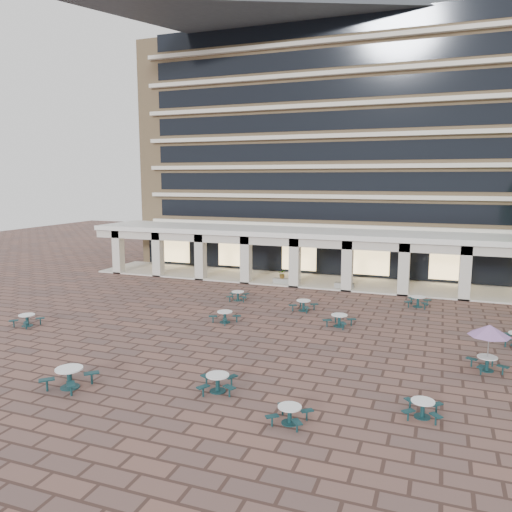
% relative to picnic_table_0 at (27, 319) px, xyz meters
% --- Properties ---
extents(ground, '(120.00, 120.00, 0.00)m').
position_rel_picnic_table_0_xyz_m(ground, '(13.95, 3.66, -0.41)').
color(ground, brown).
rests_on(ground, ground).
extents(apartment_building, '(40.00, 15.50, 25.20)m').
position_rel_picnic_table_0_xyz_m(apartment_building, '(13.95, 29.13, 12.19)').
color(apartment_building, tan).
rests_on(apartment_building, ground).
extents(retail_arcade, '(42.00, 6.60, 4.40)m').
position_rel_picnic_table_0_xyz_m(retail_arcade, '(13.95, 18.46, 2.59)').
color(retail_arcade, white).
rests_on(retail_arcade, ground).
extents(picnic_table_0, '(1.63, 1.63, 0.69)m').
position_rel_picnic_table_0_xyz_m(picnic_table_0, '(0.00, 0.00, 0.00)').
color(picnic_table_0, '#15393F').
rests_on(picnic_table_0, ground).
extents(picnic_table_1, '(1.92, 1.92, 0.85)m').
position_rel_picnic_table_0_xyz_m(picnic_table_1, '(8.52, -6.25, 0.09)').
color(picnic_table_1, '#15393F').
rests_on(picnic_table_1, ground).
extents(picnic_table_2, '(1.56, 1.56, 0.65)m').
position_rel_picnic_table_0_xyz_m(picnic_table_2, '(18.02, -6.00, -0.03)').
color(picnic_table_2, '#15393F').
rests_on(picnic_table_2, ground).
extents(picnic_table_3, '(1.45, 1.45, 0.64)m').
position_rel_picnic_table_0_xyz_m(picnic_table_3, '(22.44, -3.85, -0.03)').
color(picnic_table_3, '#15393F').
rests_on(picnic_table_3, ground).
extents(picnic_table_5, '(1.93, 1.93, 0.72)m').
position_rel_picnic_table_0_xyz_m(picnic_table_5, '(14.47, -4.43, 0.02)').
color(picnic_table_5, '#15393F').
rests_on(picnic_table_5, ground).
extents(picnic_table_8, '(1.89, 1.89, 0.70)m').
position_rel_picnic_table_0_xyz_m(picnic_table_8, '(10.70, 4.76, 0.00)').
color(picnic_table_8, '#15393F').
rests_on(picnic_table_8, ground).
extents(picnic_table_9, '(1.83, 1.83, 0.71)m').
position_rel_picnic_table_0_xyz_m(picnic_table_9, '(14.46, 9.08, 0.01)').
color(picnic_table_9, '#15393F').
rests_on(picnic_table_9, ground).
extents(picnic_table_10, '(1.90, 1.90, 0.72)m').
position_rel_picnic_table_0_xyz_m(picnic_table_10, '(17.37, 6.39, 0.02)').
color(picnic_table_10, '#15393F').
rests_on(picnic_table_10, ground).
extents(picnic_table_11, '(1.85, 1.85, 2.14)m').
position_rel_picnic_table_0_xyz_m(picnic_table_11, '(25.01, 1.88, 1.40)').
color(picnic_table_11, '#15393F').
rests_on(picnic_table_11, ground).
extents(picnic_table_12, '(1.69, 1.69, 0.67)m').
position_rel_picnic_table_0_xyz_m(picnic_table_12, '(9.32, 10.15, -0.02)').
color(picnic_table_12, '#15393F').
rests_on(picnic_table_12, ground).
extents(picnic_table_13, '(1.76, 1.76, 0.73)m').
position_rel_picnic_table_0_xyz_m(picnic_table_13, '(21.51, 12.77, 0.02)').
color(picnic_table_13, '#15393F').
rests_on(picnic_table_13, ground).
extents(planter_left, '(1.50, 0.65, 1.26)m').
position_rel_picnic_table_0_xyz_m(planter_left, '(10.65, 16.56, 0.09)').
color(planter_left, gray).
rests_on(planter_left, ground).
extents(planter_right, '(1.50, 0.72, 1.26)m').
position_rel_picnic_table_0_xyz_m(planter_right, '(15.78, 16.56, 0.09)').
color(planter_right, gray).
rests_on(planter_right, ground).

